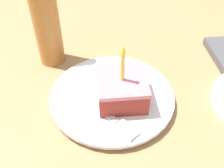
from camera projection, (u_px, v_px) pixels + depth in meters
ground_plane at (120, 109)px, 0.57m from camera, size 2.40×2.40×0.04m
plate at (112, 96)px, 0.55m from camera, size 0.26×0.26×0.02m
cake_slice at (120, 89)px, 0.52m from camera, size 0.10×0.10×0.13m
fork at (106, 113)px, 0.51m from camera, size 0.15×0.12×0.00m
bottle at (47, 25)px, 0.60m from camera, size 0.06×0.06×0.24m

